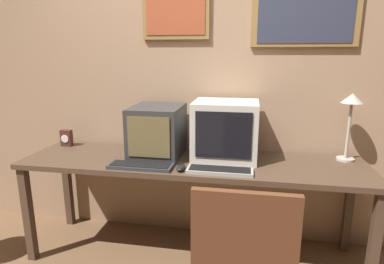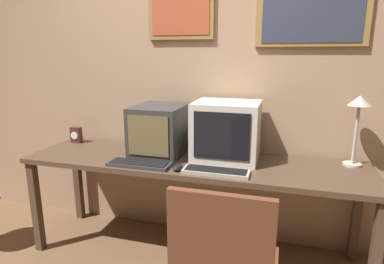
{
  "view_description": "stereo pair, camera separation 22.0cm",
  "coord_description": "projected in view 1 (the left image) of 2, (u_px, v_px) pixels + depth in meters",
  "views": [
    {
      "loc": [
        0.37,
        -1.27,
        1.47
      ],
      "look_at": [
        0.0,
        0.84,
        0.95
      ],
      "focal_mm": 30.0,
      "sensor_mm": 36.0,
      "label": 1
    },
    {
      "loc": [
        0.59,
        -1.22,
        1.47
      ],
      "look_at": [
        0.0,
        0.84,
        0.95
      ],
      "focal_mm": 30.0,
      "sensor_mm": 36.0,
      "label": 2
    }
  ],
  "objects": [
    {
      "name": "desk_lamp",
      "position": [
        351.0,
        110.0,
        2.16
      ],
      "size": [
        0.14,
        0.14,
        0.47
      ],
      "color": "#B2A899",
      "rests_on": "desk"
    },
    {
      "name": "desk_clock",
      "position": [
        66.0,
        138.0,
        2.59
      ],
      "size": [
        0.09,
        0.05,
        0.13
      ],
      "color": "#4C231E",
      "rests_on": "desk"
    },
    {
      "name": "keyboard_side",
      "position": [
        220.0,
        170.0,
        2.01
      ],
      "size": [
        0.42,
        0.13,
        0.03
      ],
      "color": "#A8A399",
      "rests_on": "desk"
    },
    {
      "name": "mouse_near_keyboard",
      "position": [
        181.0,
        168.0,
        2.05
      ],
      "size": [
        0.06,
        0.11,
        0.04
      ],
      "color": "black",
      "rests_on": "desk"
    },
    {
      "name": "keyboard_main",
      "position": [
        140.0,
        166.0,
        2.1
      ],
      "size": [
        0.42,
        0.14,
        0.03
      ],
      "color": "#333338",
      "rests_on": "desk"
    },
    {
      "name": "monitor_left",
      "position": [
        158.0,
        131.0,
        2.33
      ],
      "size": [
        0.35,
        0.43,
        0.36
      ],
      "color": "#333333",
      "rests_on": "desk"
    },
    {
      "name": "desk",
      "position": [
        192.0,
        170.0,
        2.27
      ],
      "size": [
        2.38,
        0.61,
        0.74
      ],
      "color": "#4C3828",
      "rests_on": "ground_plane"
    },
    {
      "name": "monitor_right",
      "position": [
        225.0,
        130.0,
        2.26
      ],
      "size": [
        0.45,
        0.39,
        0.41
      ],
      "color": "beige",
      "rests_on": "desk"
    },
    {
      "name": "wall_back",
      "position": [
        201.0,
        76.0,
        2.47
      ],
      "size": [
        8.0,
        0.08,
        2.6
      ],
      "color": "tan",
      "rests_on": "ground_plane"
    }
  ]
}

